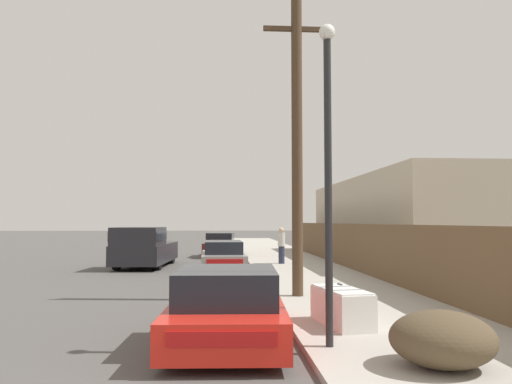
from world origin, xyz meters
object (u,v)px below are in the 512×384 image
object	(u,v)px
discarded_fridge	(342,307)
car_parked_far	(221,245)
car_parked_mid	(223,257)
pickup_truck	(144,247)
parked_sports_car_red	(227,308)
street_lamp	(328,158)
brush_pile	(442,339)
pedestrian	(281,245)
utility_pole	(297,141)

from	to	relation	value
discarded_fridge	car_parked_far	world-z (taller)	car_parked_far
car_parked_mid	pickup_truck	xyz separation A→B (m)	(-3.57, 2.23, 0.31)
parked_sports_car_red	car_parked_far	size ratio (longest dim) A/B	0.95
car_parked_mid	car_parked_far	world-z (taller)	car_parked_far
street_lamp	brush_pile	size ratio (longest dim) A/B	3.65
discarded_fridge	pedestrian	distance (m)	13.75
brush_pile	utility_pole	bearing A→B (deg)	98.43
discarded_fridge	pickup_truck	xyz separation A→B (m)	(-5.78, 13.40, 0.45)
discarded_fridge	parked_sports_car_red	xyz separation A→B (m)	(-2.16, -0.71, 0.12)
parked_sports_car_red	utility_pole	size ratio (longest dim) A/B	0.55
discarded_fridge	parked_sports_car_red	size ratio (longest dim) A/B	0.39
discarded_fridge	brush_pile	size ratio (longest dim) A/B	1.22
parked_sports_car_red	pedestrian	xyz separation A→B (m)	(2.65, 14.44, 0.39)
discarded_fridge	utility_pole	world-z (taller)	utility_pole
pickup_truck	pedestrian	xyz separation A→B (m)	(6.27, 0.33, 0.06)
car_parked_mid	street_lamp	distance (m)	13.08
parked_sports_car_red	pedestrian	bearing A→B (deg)	82.17
car_parked_far	brush_pile	distance (m)	23.27
discarded_fridge	parked_sports_car_red	bearing A→B (deg)	-171.04
parked_sports_car_red	pickup_truck	size ratio (longest dim) A/B	0.78
brush_pile	pedestrian	world-z (taller)	pedestrian
car_parked_mid	brush_pile	xyz separation A→B (m)	(2.91, -13.95, -0.11)
utility_pole	brush_pile	bearing A→B (deg)	-81.57
car_parked_far	discarded_fridge	bearing A→B (deg)	-78.73
pickup_truck	utility_pole	distance (m)	11.61
pedestrian	pickup_truck	bearing A→B (deg)	-176.97
car_parked_far	street_lamp	world-z (taller)	street_lamp
parked_sports_car_red	pedestrian	world-z (taller)	pedestrian
car_parked_mid	car_parked_far	size ratio (longest dim) A/B	0.96
car_parked_mid	utility_pole	xyz separation A→B (m)	(1.95, -7.44, 3.61)
parked_sports_car_red	brush_pile	bearing A→B (deg)	-33.43
discarded_fridge	car_parked_mid	size ratio (longest dim) A/B	0.39
discarded_fridge	pickup_truck	bearing A→B (deg)	104.16
car_parked_mid	utility_pole	bearing A→B (deg)	-76.90
parked_sports_car_red	pedestrian	size ratio (longest dim) A/B	2.62
car_parked_far	pedestrian	xyz separation A→B (m)	(2.84, -6.56, 0.32)
brush_pile	pedestrian	size ratio (longest dim) A/B	0.84
pickup_truck	street_lamp	bearing A→B (deg)	112.97
discarded_fridge	car_parked_far	size ratio (longest dim) A/B	0.38
brush_pile	pedestrian	xyz separation A→B (m)	(-0.21, 16.51, 0.48)
parked_sports_car_red	pedestrian	distance (m)	14.68
pickup_truck	discarded_fridge	bearing A→B (deg)	117.11
car_parked_far	pedestrian	distance (m)	7.15
car_parked_far	street_lamp	size ratio (longest dim) A/B	0.89
pickup_truck	pedestrian	world-z (taller)	pickup_truck
pickup_truck	utility_pole	xyz separation A→B (m)	(5.51, -9.67, 3.30)
pickup_truck	street_lamp	distance (m)	16.00
car_parked_far	pickup_truck	distance (m)	7.70
utility_pole	street_lamp	bearing A→B (deg)	-93.27
car_parked_mid	pickup_truck	size ratio (longest dim) A/B	0.79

